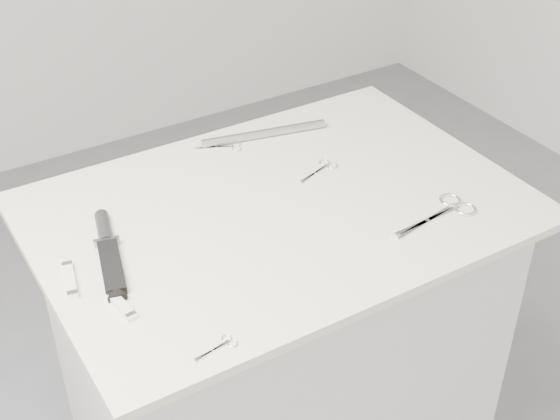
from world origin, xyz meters
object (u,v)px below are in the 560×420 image
embroidery_scissors_a (322,168)px  metal_rail (264,133)px  large_shears (447,210)px  sheathed_knife (108,248)px  embroidery_scissors_b (227,147)px  tiny_scissors (220,346)px  pocket_knife_a (70,279)px  plinth (280,365)px  pocket_knife_b (121,305)px

embroidery_scissors_a → metal_rail: (-0.04, 0.19, 0.01)m
large_shears → sheathed_knife: sheathed_knife is taller
embroidery_scissors_b → tiny_scissors: bearing=-93.8°
embroidery_scissors_a → embroidery_scissors_b: (-0.14, 0.19, -0.00)m
large_shears → pocket_knife_a: pocket_knife_a is taller
tiny_scissors → pocket_knife_a: size_ratio=0.80×
large_shears → metal_rail: bearing=103.3°
plinth → tiny_scissors: 0.63m
plinth → pocket_knife_b: 0.63m
embroidery_scissors_a → pocket_knife_b: size_ratio=1.36×
embroidery_scissors_b → large_shears: bearing=-35.0°
pocket_knife_a → pocket_knife_b: size_ratio=1.22×
embroidery_scissors_a → pocket_knife_b: pocket_knife_b is taller
pocket_knife_b → large_shears: bearing=-102.5°
sheathed_knife → embroidery_scissors_b: bearing=-44.2°
plinth → pocket_knife_b: bearing=-162.5°
tiny_scissors → pocket_knife_a: (-0.16, 0.29, 0.00)m
plinth → pocket_knife_b: size_ratio=10.96×
embroidery_scissors_b → metal_rail: bearing=23.0°
plinth → tiny_scissors: size_ratio=11.26×
plinth → pocket_knife_a: bearing=-178.4°
tiny_scissors → sheathed_knife: (-0.07, 0.34, 0.01)m
embroidery_scissors_a → pocket_knife_b: (-0.55, -0.20, 0.00)m
embroidery_scissors_a → tiny_scissors: size_ratio=1.40×
sheathed_knife → metal_rail: sheathed_knife is taller
plinth → embroidery_scissors_b: (0.02, 0.27, 0.47)m
sheathed_knife → metal_rail: 0.53m
large_shears → embroidery_scissors_a: bearing=108.9°
tiny_scissors → pocket_knife_a: 0.33m
large_shears → sheathed_knife: size_ratio=0.82×
large_shears → embroidery_scissors_b: (-0.26, 0.46, -0.00)m
large_shears → embroidery_scissors_b: large_shears is taller
embroidery_scissors_a → sheathed_knife: size_ratio=0.45×
plinth → embroidery_scissors_b: 0.54m
plinth → pocket_knife_b: pocket_knife_b is taller
metal_rail → pocket_knife_a: bearing=-154.2°
tiny_scissors → metal_rail: size_ratio=0.26×
embroidery_scissors_a → tiny_scissors: (-0.45, -0.37, -0.00)m
sheathed_knife → embroidery_scissors_a: bearing=-71.5°
metal_rail → tiny_scissors: bearing=-126.2°
pocket_knife_b → metal_rail: (0.52, 0.39, 0.00)m
embroidery_scissors_b → metal_rail: (0.10, -0.00, 0.01)m
embroidery_scissors_b → pocket_knife_b: size_ratio=1.26×
large_shears → pocket_knife_b: (-0.68, 0.07, 0.00)m
embroidery_scissors_b → tiny_scissors: 0.65m
embroidery_scissors_a → metal_rail: metal_rail is taller
pocket_knife_a → embroidery_scissors_b: bearing=-46.9°
plinth → sheathed_knife: sheathed_knife is taller
embroidery_scissors_a → metal_rail: size_ratio=0.37×
large_shears → sheathed_knife: bearing=153.6°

